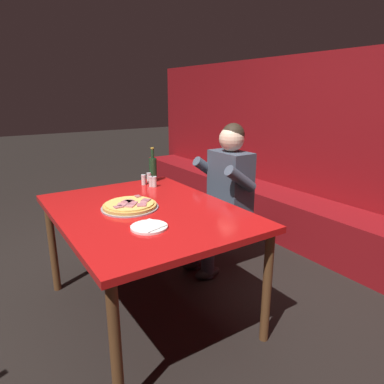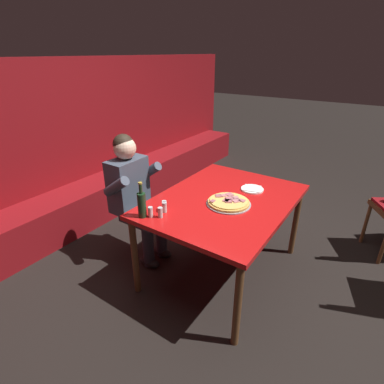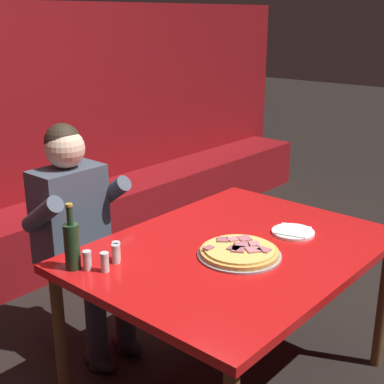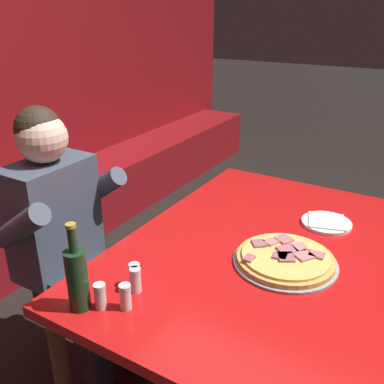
{
  "view_description": "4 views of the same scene",
  "coord_description": "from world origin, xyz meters",
  "px_view_note": "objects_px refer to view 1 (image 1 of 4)",
  "views": [
    {
      "loc": [
        1.95,
        -0.9,
        1.51
      ],
      "look_at": [
        0.16,
        0.27,
        0.89
      ],
      "focal_mm": 32.0,
      "sensor_mm": 36.0,
      "label": 1
    },
    {
      "loc": [
        -2.1,
        -1.08,
        1.95
      ],
      "look_at": [
        -0.03,
        0.32,
        0.77
      ],
      "focal_mm": 28.0,
      "sensor_mm": 36.0,
      "label": 2
    },
    {
      "loc": [
        -1.85,
        -1.34,
        1.81
      ],
      "look_at": [
        -0.06,
        0.21,
        1.01
      ],
      "focal_mm": 50.0,
      "sensor_mm": 36.0,
      "label": 3
    },
    {
      "loc": [
        -1.37,
        -0.47,
        1.64
      ],
      "look_at": [
        -0.04,
        0.33,
        0.96
      ],
      "focal_mm": 40.0,
      "sensor_mm": 36.0,
      "label": 4
    }
  ],
  "objects_px": {
    "main_dining_table": "(145,219)",
    "shaker_black_pepper": "(149,178)",
    "shaker_red_pepper_flakes": "(144,180)",
    "shaker_oregano": "(151,182)",
    "shaker_parmesan": "(154,182)",
    "pizza": "(130,206)",
    "beer_bottle": "(153,169)",
    "plate_white_paper": "(149,227)",
    "diner_seated_blue_shirt": "(222,191)"
  },
  "relations": [
    {
      "from": "main_dining_table",
      "to": "shaker_black_pepper",
      "type": "relative_size",
      "value": 16.79
    },
    {
      "from": "shaker_red_pepper_flakes",
      "to": "shaker_oregano",
      "type": "distance_m",
      "value": 0.09
    },
    {
      "from": "shaker_black_pepper",
      "to": "shaker_red_pepper_flakes",
      "type": "bearing_deg",
      "value": -60.79
    },
    {
      "from": "main_dining_table",
      "to": "shaker_parmesan",
      "type": "height_order",
      "value": "shaker_parmesan"
    },
    {
      "from": "main_dining_table",
      "to": "shaker_oregano",
      "type": "height_order",
      "value": "shaker_oregano"
    },
    {
      "from": "pizza",
      "to": "shaker_parmesan",
      "type": "distance_m",
      "value": 0.55
    },
    {
      "from": "beer_bottle",
      "to": "shaker_oregano",
      "type": "distance_m",
      "value": 0.2
    },
    {
      "from": "main_dining_table",
      "to": "shaker_red_pepper_flakes",
      "type": "height_order",
      "value": "shaker_red_pepper_flakes"
    },
    {
      "from": "main_dining_table",
      "to": "plate_white_paper",
      "type": "bearing_deg",
      "value": -21.62
    },
    {
      "from": "beer_bottle",
      "to": "shaker_oregano",
      "type": "relative_size",
      "value": 3.4
    },
    {
      "from": "shaker_red_pepper_flakes",
      "to": "diner_seated_blue_shirt",
      "type": "height_order",
      "value": "diner_seated_blue_shirt"
    },
    {
      "from": "shaker_parmesan",
      "to": "beer_bottle",
      "type": "bearing_deg",
      "value": 155.77
    },
    {
      "from": "shaker_black_pepper",
      "to": "diner_seated_blue_shirt",
      "type": "relative_size",
      "value": 0.07
    },
    {
      "from": "main_dining_table",
      "to": "pizza",
      "type": "bearing_deg",
      "value": -131.04
    },
    {
      "from": "main_dining_table",
      "to": "pizza",
      "type": "height_order",
      "value": "pizza"
    },
    {
      "from": "main_dining_table",
      "to": "shaker_black_pepper",
      "type": "xyz_separation_m",
      "value": [
        -0.6,
        0.33,
        0.11
      ]
    },
    {
      "from": "shaker_black_pepper",
      "to": "diner_seated_blue_shirt",
      "type": "height_order",
      "value": "diner_seated_blue_shirt"
    },
    {
      "from": "pizza",
      "to": "diner_seated_blue_shirt",
      "type": "relative_size",
      "value": 0.29
    },
    {
      "from": "pizza",
      "to": "main_dining_table",
      "type": "bearing_deg",
      "value": 48.96
    },
    {
      "from": "main_dining_table",
      "to": "diner_seated_blue_shirt",
      "type": "distance_m",
      "value": 0.87
    },
    {
      "from": "beer_bottle",
      "to": "shaker_parmesan",
      "type": "bearing_deg",
      "value": -24.23
    },
    {
      "from": "beer_bottle",
      "to": "diner_seated_blue_shirt",
      "type": "xyz_separation_m",
      "value": [
        0.38,
        0.46,
        -0.18
      ]
    },
    {
      "from": "beer_bottle",
      "to": "shaker_red_pepper_flakes",
      "type": "bearing_deg",
      "value": -61.09
    },
    {
      "from": "shaker_black_pepper",
      "to": "diner_seated_blue_shirt",
      "type": "bearing_deg",
      "value": 55.45
    },
    {
      "from": "pizza",
      "to": "beer_bottle",
      "type": "distance_m",
      "value": 0.73
    },
    {
      "from": "pizza",
      "to": "shaker_black_pepper",
      "type": "height_order",
      "value": "shaker_black_pepper"
    },
    {
      "from": "shaker_parmesan",
      "to": "diner_seated_blue_shirt",
      "type": "bearing_deg",
      "value": 68.53
    },
    {
      "from": "shaker_black_pepper",
      "to": "shaker_red_pepper_flakes",
      "type": "xyz_separation_m",
      "value": [
        0.04,
        -0.07,
        0.0
      ]
    },
    {
      "from": "beer_bottle",
      "to": "shaker_black_pepper",
      "type": "bearing_deg",
      "value": -61.45
    },
    {
      "from": "main_dining_table",
      "to": "pizza",
      "type": "relative_size",
      "value": 3.84
    },
    {
      "from": "main_dining_table",
      "to": "pizza",
      "type": "distance_m",
      "value": 0.13
    },
    {
      "from": "shaker_parmesan",
      "to": "shaker_red_pepper_flakes",
      "type": "height_order",
      "value": "same"
    },
    {
      "from": "shaker_oregano",
      "to": "diner_seated_blue_shirt",
      "type": "height_order",
      "value": "diner_seated_blue_shirt"
    },
    {
      "from": "plate_white_paper",
      "to": "shaker_oregano",
      "type": "relative_size",
      "value": 2.44
    },
    {
      "from": "shaker_red_pepper_flakes",
      "to": "shaker_oregano",
      "type": "bearing_deg",
      "value": 17.72
    },
    {
      "from": "shaker_oregano",
      "to": "diner_seated_blue_shirt",
      "type": "xyz_separation_m",
      "value": [
        0.23,
        0.55,
        -0.11
      ]
    },
    {
      "from": "pizza",
      "to": "shaker_oregano",
      "type": "xyz_separation_m",
      "value": [
        -0.41,
        0.36,
        0.02
      ]
    },
    {
      "from": "main_dining_table",
      "to": "shaker_red_pepper_flakes",
      "type": "xyz_separation_m",
      "value": [
        -0.56,
        0.26,
        0.11
      ]
    },
    {
      "from": "main_dining_table",
      "to": "shaker_oregano",
      "type": "bearing_deg",
      "value": 148.92
    },
    {
      "from": "pizza",
      "to": "shaker_oregano",
      "type": "height_order",
      "value": "shaker_oregano"
    },
    {
      "from": "shaker_oregano",
      "to": "shaker_red_pepper_flakes",
      "type": "bearing_deg",
      "value": -162.28
    },
    {
      "from": "beer_bottle",
      "to": "shaker_oregano",
      "type": "bearing_deg",
      "value": -32.21
    },
    {
      "from": "shaker_black_pepper",
      "to": "shaker_red_pepper_flakes",
      "type": "distance_m",
      "value": 0.08
    },
    {
      "from": "shaker_oregano",
      "to": "plate_white_paper",
      "type": "bearing_deg",
      "value": -27.5
    },
    {
      "from": "plate_white_paper",
      "to": "shaker_black_pepper",
      "type": "bearing_deg",
      "value": 153.68
    },
    {
      "from": "pizza",
      "to": "shaker_parmesan",
      "type": "xyz_separation_m",
      "value": [
        -0.39,
        0.38,
        0.02
      ]
    },
    {
      "from": "shaker_red_pepper_flakes",
      "to": "pizza",
      "type": "bearing_deg",
      "value": -34.13
    },
    {
      "from": "pizza",
      "to": "plate_white_paper",
      "type": "bearing_deg",
      "value": -7.27
    },
    {
      "from": "beer_bottle",
      "to": "shaker_black_pepper",
      "type": "distance_m",
      "value": 0.1
    },
    {
      "from": "shaker_red_pepper_flakes",
      "to": "diner_seated_blue_shirt",
      "type": "distance_m",
      "value": 0.67
    }
  ]
}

